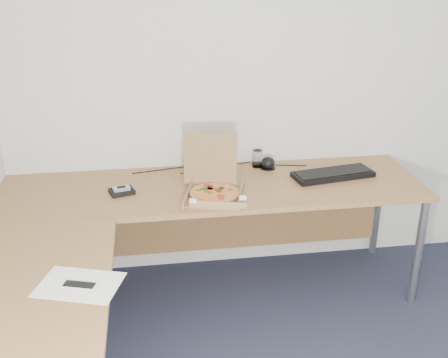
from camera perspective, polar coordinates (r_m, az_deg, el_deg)
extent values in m
cube|color=olive|center=(3.15, -1.22, -0.97)|extent=(2.50, 0.70, 0.03)
cube|color=olive|center=(2.24, -21.48, -13.63)|extent=(0.70, 1.50, 0.03)
cylinder|color=gray|center=(3.88, 16.12, -3.04)|extent=(0.05, 0.05, 0.70)
cube|color=#9D774A|center=(2.99, -1.02, -1.91)|extent=(0.31, 0.31, 0.01)
cube|color=#9D774A|center=(3.09, -1.46, 2.13)|extent=(0.31, 0.06, 0.31)
cylinder|color=tan|center=(2.99, -1.02, -1.64)|extent=(0.28, 0.28, 0.02)
cylinder|color=red|center=(2.98, -1.03, -1.40)|extent=(0.24, 0.24, 0.00)
cylinder|color=silver|center=(3.41, 3.59, 2.19)|extent=(0.06, 0.06, 0.11)
cube|color=black|center=(3.33, 11.59, 0.49)|extent=(0.52, 0.26, 0.03)
ellipsoid|color=black|center=(3.45, 4.08, 1.73)|extent=(0.10, 0.07, 0.04)
cube|color=black|center=(3.10, -10.91, -1.32)|extent=(0.16, 0.15, 0.02)
cube|color=#B2B5BA|center=(3.09, -10.94, -1.01)|extent=(0.10, 0.07, 0.02)
cube|color=white|center=(2.32, -15.26, -10.87)|extent=(0.39, 0.33, 0.00)
ellipsoid|color=black|center=(3.40, 4.75, 1.79)|extent=(0.10, 0.10, 0.08)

